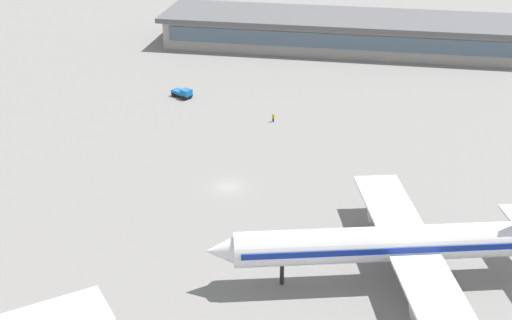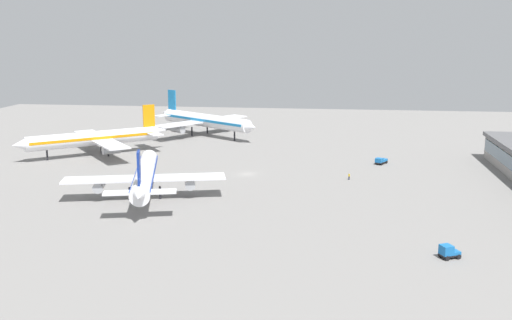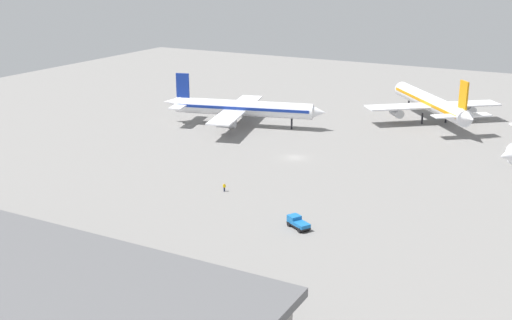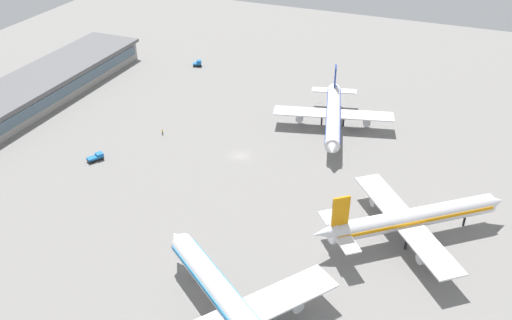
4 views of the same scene
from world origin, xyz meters
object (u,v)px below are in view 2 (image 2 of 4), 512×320
(airplane_taxiing, at_px, (145,175))
(airplane_distant, at_px, (95,138))
(baggage_tug, at_px, (448,252))
(airplane_at_gate, at_px, (205,120))
(ground_crew_worker, at_px, (349,176))
(pushback_tractor, at_px, (381,161))

(airplane_taxiing, xyz_separation_m, airplane_distant, (43.74, 29.86, 0.25))
(airplane_taxiing, relative_size, baggage_tug, 12.06)
(airplane_at_gate, distance_m, airplane_distant, 47.24)
(airplane_distant, relative_size, baggage_tug, 10.72)
(airplane_distant, xyz_separation_m, ground_crew_worker, (-21.39, -76.27, -4.42))
(baggage_tug, bearing_deg, ground_crew_worker, -100.23)
(airplane_at_gate, distance_m, pushback_tractor, 73.35)
(airplane_taxiing, bearing_deg, baggage_tug, -130.82)
(pushback_tractor, bearing_deg, airplane_taxiing, -22.62)
(baggage_tug, distance_m, pushback_tractor, 72.93)
(pushback_tractor, bearing_deg, ground_crew_worker, 5.04)
(airplane_taxiing, relative_size, pushback_tractor, 9.40)
(airplane_at_gate, height_order, ground_crew_worker, airplane_at_gate)
(baggage_tug, bearing_deg, airplane_taxiing, -52.49)
(baggage_tug, height_order, ground_crew_worker, baggage_tug)
(airplane_distant, bearing_deg, baggage_tug, 102.13)
(ground_crew_worker, bearing_deg, airplane_distant, 133.99)
(airplane_taxiing, xyz_separation_m, ground_crew_worker, (22.35, -46.42, -4.17))
(airplane_distant, distance_m, ground_crew_worker, 79.34)
(airplane_distant, distance_m, baggage_tug, 117.72)
(pushback_tractor, bearing_deg, baggage_tug, 34.69)
(airplane_taxiing, bearing_deg, airplane_at_gate, -11.44)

